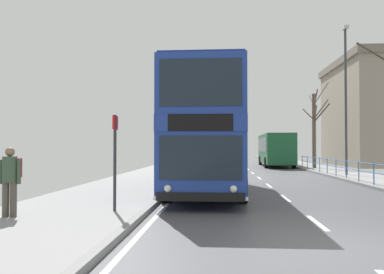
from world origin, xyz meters
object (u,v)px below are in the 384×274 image
bus_stop_sign_near (115,151)px  bare_tree_far_00 (315,126)px  pedestrian_with_backpack (10,176)px  street_lamp_far_side (346,90)px  background_bus_far_lane (275,149)px  double_decker_bus_main (208,133)px

bus_stop_sign_near → bare_tree_far_00: (10.33, 23.09, 1.77)m
pedestrian_with_backpack → street_lamp_far_side: bearing=51.7°
background_bus_far_lane → street_lamp_far_side: (2.43, -13.74, 3.65)m
bus_stop_sign_near → background_bus_far_lane: bearing=74.6°
double_decker_bus_main → pedestrian_with_backpack: (-4.54, -6.72, -1.25)m
bus_stop_sign_near → bare_tree_far_00: 25.36m
double_decker_bus_main → bus_stop_sign_near: bearing=-111.6°
background_bus_far_lane → bus_stop_sign_near: bearing=-105.4°
pedestrian_with_backpack → bus_stop_sign_near: size_ratio=0.66×
double_decker_bus_main → pedestrian_with_backpack: bearing=-124.0°
background_bus_far_lane → pedestrian_with_backpack: background_bus_far_lane is taller
background_bus_far_lane → street_lamp_far_side: street_lamp_far_side is taller
bus_stop_sign_near → bare_tree_far_00: bearing=65.9°
background_bus_far_lane → street_lamp_far_side: size_ratio=1.17×
pedestrian_with_backpack → street_lamp_far_side: 20.85m
bus_stop_sign_near → street_lamp_far_side: 18.62m
double_decker_bus_main → street_lamp_far_side: street_lamp_far_side is taller
pedestrian_with_backpack → bus_stop_sign_near: bearing=23.9°
bus_stop_sign_near → street_lamp_far_side: bearing=55.4°
pedestrian_with_backpack → bare_tree_far_00: bearing=62.4°
bare_tree_far_00 → double_decker_bus_main: bearing=-114.9°
background_bus_far_lane → bus_stop_sign_near: size_ratio=4.23×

